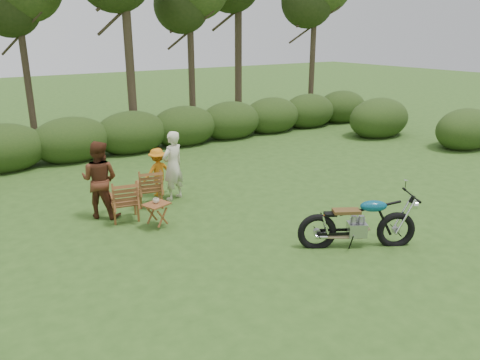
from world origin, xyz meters
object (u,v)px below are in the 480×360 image
adult_b (103,216)px  cup (156,201)px  child (159,195)px  motorcycle (355,246)px  lawn_chair_left (126,219)px  lawn_chair_right (151,205)px  side_table (157,215)px  adult_a (174,199)px

adult_b → cup: bearing=166.1°
cup → child: (0.85, 1.80, -0.58)m
motorcycle → adult_b: size_ratio=1.25×
lawn_chair_left → child: 1.66m
motorcycle → adult_b: (-3.57, 4.22, 0.00)m
adult_b → lawn_chair_right: bearing=-132.7°
side_table → child: (0.86, 1.83, -0.27)m
lawn_chair_right → motorcycle: bearing=134.6°
adult_a → adult_b: adult_b is taller
lawn_chair_left → child: bearing=-127.8°
cup → child: 2.07m
side_table → adult_a: 1.76m
lawn_chair_left → side_table: 0.91m
side_table → lawn_chair_right: bearing=72.7°
lawn_chair_left → motorcycle: bearing=143.1°
cup → lawn_chair_left: bearing=120.0°
adult_a → motorcycle: bearing=92.1°
motorcycle → side_table: (-2.80, 2.97, 0.27)m
lawn_chair_left → side_table: (0.42, -0.77, 0.27)m
cup → lawn_chair_right: bearing=72.6°
motorcycle → cup: (-2.79, 3.01, 0.58)m
lawn_chair_left → adult_a: bearing=-145.2°
side_table → cup: size_ratio=4.03×
motorcycle → adult_b: 5.53m
child → lawn_chair_left: bearing=35.4°
adult_b → adult_a: bearing=-132.4°
cup → child: size_ratio=0.11×
adult_b → side_table: bearing=165.1°
motorcycle → cup: cup is taller
lawn_chair_right → adult_b: 1.19m
lawn_chair_right → lawn_chair_left: (-0.83, -0.56, 0.00)m
motorcycle → lawn_chair_right: motorcycle is taller
adult_b → child: (1.63, 0.59, 0.00)m
cup → adult_b: 1.55m
side_table → adult_a: (1.07, 1.38, -0.27)m
motorcycle → child: (-1.94, 4.81, 0.00)m
lawn_chair_right → cup: (-0.40, -1.29, 0.58)m
cup → adult_a: 1.81m
motorcycle → adult_b: adult_b is taller
child → lawn_chair_right: bearing=44.1°
adult_a → child: size_ratio=1.40×
cup → child: cup is taller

